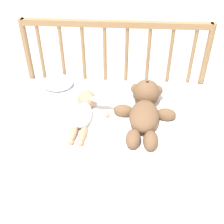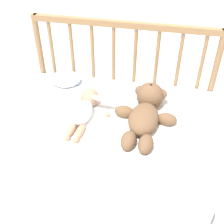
{
  "view_description": "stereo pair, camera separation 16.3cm",
  "coord_description": "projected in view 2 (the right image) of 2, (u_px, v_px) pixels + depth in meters",
  "views": [
    {
      "loc": [
        0.07,
        -1.24,
        1.61
      ],
      "look_at": [
        0.0,
        -0.01,
        0.55
      ],
      "focal_mm": 50.0,
      "sensor_mm": 36.0,
      "label": 1
    },
    {
      "loc": [
        0.23,
        -1.22,
        1.61
      ],
      "look_at": [
        0.0,
        -0.01,
        0.55
      ],
      "focal_mm": 50.0,
      "sensor_mm": 36.0,
      "label": 2
    }
  ],
  "objects": [
    {
      "name": "crib_rail",
      "position": [
        124.0,
        64.0,
        1.88
      ],
      "size": [
        1.1,
        0.04,
        0.88
      ],
      "color": "#997047",
      "rests_on": "ground_plane"
    },
    {
      "name": "teddy_bear",
      "position": [
        146.0,
        111.0,
        1.63
      ],
      "size": [
        0.34,
        0.47,
        0.15
      ],
      "color": "brown",
      "rests_on": "crib_mattress"
    },
    {
      "name": "ground_plane",
      "position": [
        112.0,
        177.0,
        1.99
      ],
      "size": [
        12.0,
        12.0,
        0.0
      ],
      "primitive_type": "plane",
      "color": "silver"
    },
    {
      "name": "baby",
      "position": [
        85.0,
        109.0,
        1.67
      ],
      "size": [
        0.3,
        0.37,
        0.1
      ],
      "color": "white",
      "rests_on": "crib_mattress"
    },
    {
      "name": "small_pillow",
      "position": [
        65.0,
        79.0,
        1.91
      ],
      "size": [
        0.19,
        0.17,
        0.06
      ],
      "color": "silver",
      "rests_on": "crib_mattress"
    },
    {
      "name": "crib_mattress",
      "position": [
        112.0,
        151.0,
        1.83
      ],
      "size": [
        1.1,
        0.71,
        0.49
      ],
      "color": "silver",
      "rests_on": "ground_plane"
    },
    {
      "name": "blanket",
      "position": [
        116.0,
        123.0,
        1.65
      ],
      "size": [
        0.85,
        0.56,
        0.01
      ],
      "color": "white",
      "rests_on": "crib_mattress"
    }
  ]
}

